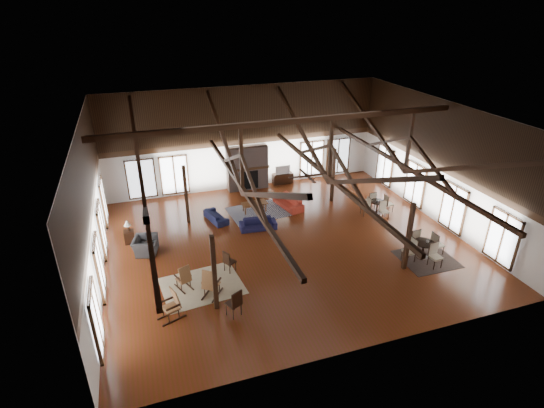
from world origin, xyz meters
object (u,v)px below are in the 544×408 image
object	(u,v)px
sofa_navy_left	(216,216)
coffee_table	(254,204)
sofa_orange	(288,202)
cafe_table_near	(424,247)
sofa_navy_front	(258,224)
tv_console	(283,178)
cafe_table_far	(377,205)
armchair	(145,245)

from	to	relation	value
sofa_navy_left	coffee_table	bearing A→B (deg)	-95.81
sofa_orange	cafe_table_near	distance (m)	7.61
sofa_navy_front	coffee_table	xyz separation A→B (m)	(0.36, 1.87, 0.19)
cafe_table_near	tv_console	world-z (taller)	cafe_table_near
cafe_table_near	cafe_table_far	world-z (taller)	cafe_table_near
armchair	sofa_navy_front	bearing A→B (deg)	-69.58
coffee_table	armchair	bearing A→B (deg)	-163.08
armchair	tv_console	world-z (taller)	armchair
sofa_navy_front	coffee_table	distance (m)	1.92
coffee_table	armchair	world-z (taller)	armchair
sofa_navy_left	armchair	bearing A→B (deg)	104.18
sofa_navy_left	sofa_orange	distance (m)	4.07
sofa_navy_front	armchair	bearing A→B (deg)	-169.80
sofa_navy_front	sofa_navy_left	world-z (taller)	sofa_navy_front
armchair	tv_console	size ratio (longest dim) A/B	0.89
sofa_navy_front	tv_console	world-z (taller)	tv_console
cafe_table_near	cafe_table_far	bearing A→B (deg)	85.43
cafe_table_far	armchair	bearing A→B (deg)	-179.28
armchair	tv_console	xyz separation A→B (m)	(8.48, 5.54, -0.05)
cafe_table_far	tv_console	bearing A→B (deg)	121.98
cafe_table_far	coffee_table	bearing A→B (deg)	160.00
sofa_orange	coffee_table	xyz separation A→B (m)	(-1.90, 0.03, 0.16)
sofa_orange	tv_console	distance (m)	3.31
coffee_table	cafe_table_far	xyz separation A→B (m)	(6.09, -2.22, 0.02)
cafe_table_near	tv_console	size ratio (longest dim) A/B	1.64
tv_console	coffee_table	bearing A→B (deg)	-130.67
sofa_orange	cafe_table_near	size ratio (longest dim) A/B	0.99
armchair	coffee_table	bearing A→B (deg)	-52.47
coffee_table	sofa_orange	bearing A→B (deg)	-6.39
sofa_orange	cafe_table_near	world-z (taller)	cafe_table_near
armchair	cafe_table_near	bearing A→B (deg)	-95.05
sofa_navy_left	cafe_table_near	distance (m)	10.07
cafe_table_near	sofa_orange	bearing A→B (deg)	120.27
sofa_navy_front	tv_console	xyz separation A→B (m)	(3.09, 5.04, 0.05)
sofa_navy_front	coffee_table	world-z (taller)	sofa_navy_front
tv_console	cafe_table_near	bearing A→B (deg)	-72.86
sofa_navy_front	cafe_table_far	distance (m)	6.47
coffee_table	tv_console	bearing A→B (deg)	43.92
sofa_navy_left	coffee_table	world-z (taller)	coffee_table
sofa_navy_left	armchair	distance (m)	4.13
sofa_orange	tv_console	size ratio (longest dim) A/B	1.62
sofa_orange	armchair	bearing A→B (deg)	-85.00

